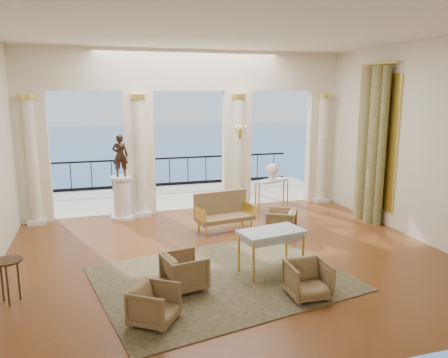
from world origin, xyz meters
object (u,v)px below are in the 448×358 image
object	(u,v)px
console_table	(272,185)
side_table	(8,266)
armchair_c	(281,221)
settee	(223,211)
game_table	(271,235)
statue	(120,156)
pedestal	(122,198)
armchair_b	(308,278)
armchair_d	(185,270)
armchair_a	(154,303)

from	to	relation	value
console_table	side_table	world-z (taller)	console_table
armchair_c	settee	distance (m)	1.45
settee	game_table	bearing A→B (deg)	-96.13
side_table	statue	bearing A→B (deg)	64.81
armchair_c	side_table	xyz separation A→B (m)	(-5.60, -1.89, 0.28)
settee	statue	size ratio (longest dim) A/B	1.33
settee	pedestal	xyz separation A→B (m)	(-2.34, 1.68, 0.09)
game_table	statue	xyz separation A→B (m)	(-2.47, 4.43, 0.99)
armchair_b	armchair_d	bearing A→B (deg)	157.12
armchair_c	armchair_d	distance (m)	3.55
armchair_a	armchair_b	size ratio (longest dim) A/B	0.93
armchair_b	game_table	xyz separation A→B (m)	(-0.18, 1.15, 0.39)
armchair_c	console_table	world-z (taller)	console_table
armchair_c	game_table	bearing A→B (deg)	1.93
pedestal	statue	distance (m)	1.16
settee	armchair_a	bearing A→B (deg)	-128.04
armchair_a	settee	world-z (taller)	settee
statue	game_table	bearing A→B (deg)	133.85
game_table	console_table	xyz separation A→B (m)	(1.67, 3.98, 0.03)
armchair_d	game_table	world-z (taller)	game_table
pedestal	armchair_d	bearing A→B (deg)	-80.93
console_table	armchair_a	bearing A→B (deg)	-151.85
armchair_d	armchair_b	bearing A→B (deg)	-126.21
settee	side_table	world-z (taller)	settee
statue	pedestal	bearing A→B (deg)	-48.68
armchair_a	armchair_c	world-z (taller)	armchair_c
settee	game_table	world-z (taller)	settee
statue	armchair_c	bearing A→B (deg)	159.45
armchair_c	pedestal	bearing A→B (deg)	-94.54
armchair_c	armchair_d	bearing A→B (deg)	-20.90
armchair_a	settee	size ratio (longest dim) A/B	0.43
armchair_b	side_table	distance (m)	4.87
game_table	statue	distance (m)	5.17
armchair_d	console_table	world-z (taller)	console_table
armchair_c	armchair_a	bearing A→B (deg)	-16.31
armchair_c	pedestal	xyz separation A→B (m)	(-3.53, 2.50, 0.21)
armchair_a	statue	bearing A→B (deg)	34.95
game_table	console_table	distance (m)	4.32
armchair_d	console_table	distance (m)	5.45
side_table	armchair_d	bearing A→B (deg)	-6.31
settee	console_table	size ratio (longest dim) A/B	1.43
armchair_a	game_table	bearing A→B (deg)	-27.94
armchair_c	settee	size ratio (longest dim) A/B	0.47
armchair_c	console_table	xyz separation A→B (m)	(0.60, 2.05, 0.42)
armchair_d	statue	bearing A→B (deg)	-2.12
armchair_c	armchair_d	world-z (taller)	armchair_d
armchair_a	settee	bearing A→B (deg)	4.85
armchair_c	game_table	world-z (taller)	game_table
settee	statue	world-z (taller)	statue
game_table	armchair_b	bearing A→B (deg)	-91.15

